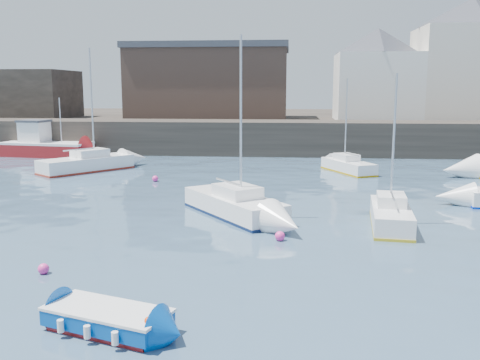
# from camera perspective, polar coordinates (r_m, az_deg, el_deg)

# --- Properties ---
(water) EXTENTS (220.00, 220.00, 0.00)m
(water) POSITION_cam_1_polar(r_m,az_deg,el_deg) (15.03, -4.27, -13.48)
(water) COLOR #2D4760
(water) RESTS_ON ground
(quay_wall) EXTENTS (90.00, 5.00, 3.00)m
(quay_wall) POSITION_cam_1_polar(r_m,az_deg,el_deg) (48.87, 2.46, 4.56)
(quay_wall) COLOR #28231E
(quay_wall) RESTS_ON ground
(land_strip) EXTENTS (90.00, 32.00, 2.80)m
(land_strip) POSITION_cam_1_polar(r_m,az_deg,el_deg) (66.81, 3.21, 5.86)
(land_strip) COLOR #28231E
(land_strip) RESTS_ON ground
(bldg_east_a) EXTENTS (13.36, 13.36, 11.80)m
(bldg_east_a) POSITION_cam_1_polar(r_m,az_deg,el_deg) (58.43, 23.32, 11.81)
(bldg_east_a) COLOR beige
(bldg_east_a) RESTS_ON land_strip
(bldg_east_d) EXTENTS (11.14, 11.14, 8.95)m
(bldg_east_d) POSITION_cam_1_polar(r_m,az_deg,el_deg) (55.81, 14.40, 10.94)
(bldg_east_d) COLOR white
(bldg_east_d) RESTS_ON land_strip
(warehouse) EXTENTS (16.40, 10.40, 7.60)m
(warehouse) POSITION_cam_1_polar(r_m,az_deg,el_deg) (57.23, -3.22, 10.44)
(warehouse) COLOR #3D2D26
(warehouse) RESTS_ON land_strip
(bldg_west) EXTENTS (14.00, 8.00, 5.00)m
(bldg_west) POSITION_cam_1_polar(r_m,az_deg,el_deg) (63.35, -23.67, 8.39)
(bldg_west) COLOR #353028
(bldg_west) RESTS_ON land_strip
(blue_dinghy) EXTENTS (3.41, 2.28, 0.60)m
(blue_dinghy) POSITION_cam_1_polar(r_m,az_deg,el_deg) (13.98, -13.96, -14.13)
(blue_dinghy) COLOR maroon
(blue_dinghy) RESTS_ON ground
(fishing_boat) EXTENTS (8.06, 3.95, 5.12)m
(fishing_boat) POSITION_cam_1_polar(r_m,az_deg,el_deg) (50.23, -20.14, 3.53)
(fishing_boat) COLOR maroon
(fishing_boat) RESTS_ON ground
(sailboat_b) EXTENTS (5.48, 6.36, 8.25)m
(sailboat_b) POSITION_cam_1_polar(r_m,az_deg,el_deg) (25.16, -0.62, -2.60)
(sailboat_b) COLOR white
(sailboat_b) RESTS_ON ground
(sailboat_c) EXTENTS (2.15, 5.13, 6.56)m
(sailboat_c) POSITION_cam_1_polar(r_m,az_deg,el_deg) (24.12, 15.79, -3.61)
(sailboat_c) COLOR white
(sailboat_c) RESTS_ON ground
(sailboat_f) EXTENTS (3.66, 5.29, 6.62)m
(sailboat_f) POSITION_cam_1_polar(r_m,az_deg,el_deg) (38.98, 11.45, 1.52)
(sailboat_f) COLOR white
(sailboat_f) RESTS_ON ground
(sailboat_h) EXTENTS (5.95, 6.66, 8.75)m
(sailboat_h) POSITION_cam_1_polar(r_m,az_deg,el_deg) (40.20, -16.03, 1.73)
(sailboat_h) COLOR white
(sailboat_h) RESTS_ON ground
(buoy_near) EXTENTS (0.36, 0.36, 0.36)m
(buoy_near) POSITION_cam_1_polar(r_m,az_deg,el_deg) (18.68, -20.20, -9.35)
(buoy_near) COLOR #FF339B
(buoy_near) RESTS_ON ground
(buoy_mid) EXTENTS (0.40, 0.40, 0.40)m
(buoy_mid) POSITION_cam_1_polar(r_m,az_deg,el_deg) (21.26, 4.27, -6.45)
(buoy_mid) COLOR #FF339B
(buoy_mid) RESTS_ON ground
(buoy_far) EXTENTS (0.39, 0.39, 0.39)m
(buoy_far) POSITION_cam_1_polar(r_m,az_deg,el_deg) (34.86, -9.03, -0.15)
(buoy_far) COLOR #FF339B
(buoy_far) RESTS_ON ground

